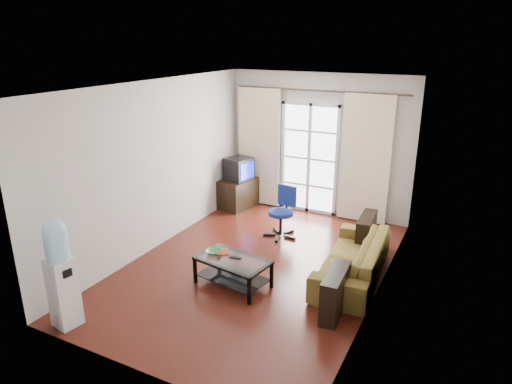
% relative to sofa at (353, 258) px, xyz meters
% --- Properties ---
extents(floor, '(5.20, 5.20, 0.00)m').
position_rel_sofa_xyz_m(floor, '(-1.37, -0.35, -0.29)').
color(floor, '#531E13').
rests_on(floor, ground).
extents(ceiling, '(5.20, 5.20, 0.00)m').
position_rel_sofa_xyz_m(ceiling, '(-1.37, -0.35, 2.41)').
color(ceiling, white).
rests_on(ceiling, wall_back).
extents(wall_back, '(3.60, 0.02, 2.70)m').
position_rel_sofa_xyz_m(wall_back, '(-1.37, 2.25, 1.06)').
color(wall_back, silver).
rests_on(wall_back, floor).
extents(wall_front, '(3.60, 0.02, 2.70)m').
position_rel_sofa_xyz_m(wall_front, '(-1.37, -2.95, 1.06)').
color(wall_front, silver).
rests_on(wall_front, floor).
extents(wall_left, '(0.02, 5.20, 2.70)m').
position_rel_sofa_xyz_m(wall_left, '(-3.17, -0.35, 1.06)').
color(wall_left, silver).
rests_on(wall_left, floor).
extents(wall_right, '(0.02, 5.20, 2.70)m').
position_rel_sofa_xyz_m(wall_right, '(0.43, -0.35, 1.06)').
color(wall_right, silver).
rests_on(wall_right, floor).
extents(french_door, '(1.16, 0.06, 2.15)m').
position_rel_sofa_xyz_m(french_door, '(-1.52, 2.19, 0.79)').
color(french_door, white).
rests_on(french_door, wall_back).
extents(curtain_rod, '(3.30, 0.04, 0.04)m').
position_rel_sofa_xyz_m(curtain_rod, '(-1.37, 2.15, 2.09)').
color(curtain_rod, '#4C3F2D').
rests_on(curtain_rod, wall_back).
extents(curtain_left, '(0.90, 0.07, 2.35)m').
position_rel_sofa_xyz_m(curtain_left, '(-2.57, 2.13, 0.91)').
color(curtain_left, '#FDEECB').
rests_on(curtain_left, curtain_rod).
extents(curtain_right, '(0.90, 0.07, 2.35)m').
position_rel_sofa_xyz_m(curtain_right, '(-0.42, 2.13, 0.91)').
color(curtain_right, '#FDEECB').
rests_on(curtain_right, curtain_rod).
extents(radiator, '(0.64, 0.12, 0.64)m').
position_rel_sofa_xyz_m(radiator, '(-0.57, 2.15, 0.04)').
color(radiator, '#99999C').
rests_on(radiator, floor).
extents(sofa, '(2.07, 1.01, 0.58)m').
position_rel_sofa_xyz_m(sofa, '(0.00, 0.00, 0.00)').
color(sofa, olive).
rests_on(sofa, floor).
extents(coffee_table, '(1.09, 0.73, 0.41)m').
position_rel_sofa_xyz_m(coffee_table, '(-1.41, -1.00, -0.03)').
color(coffee_table, silver).
rests_on(coffee_table, floor).
extents(bowl, '(0.33, 0.33, 0.06)m').
position_rel_sofa_xyz_m(bowl, '(-1.73, -0.98, 0.15)').
color(bowl, green).
rests_on(bowl, coffee_table).
extents(book, '(0.41, 0.41, 0.02)m').
position_rel_sofa_xyz_m(book, '(-1.71, -0.96, 0.13)').
color(book, maroon).
rests_on(book, coffee_table).
extents(remote, '(0.17, 0.07, 0.02)m').
position_rel_sofa_xyz_m(remote, '(-1.39, -0.97, 0.13)').
color(remote, black).
rests_on(remote, coffee_table).
extents(tv_stand, '(0.66, 0.88, 0.59)m').
position_rel_sofa_xyz_m(tv_stand, '(-2.87, 1.77, 0.01)').
color(tv_stand, black).
rests_on(tv_stand, floor).
extents(crt_tv, '(0.56, 0.57, 0.44)m').
position_rel_sofa_xyz_m(crt_tv, '(-2.87, 1.78, 0.52)').
color(crt_tv, black).
rests_on(crt_tv, tv_stand).
extents(task_chair, '(0.69, 0.69, 0.88)m').
position_rel_sofa_xyz_m(task_chair, '(-1.49, 0.85, -0.03)').
color(task_chair, black).
rests_on(task_chair, floor).
extents(water_cooler, '(0.33, 0.32, 1.37)m').
position_rel_sofa_xyz_m(water_cooler, '(-2.75, -2.70, 0.43)').
color(water_cooler, white).
rests_on(water_cooler, floor).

